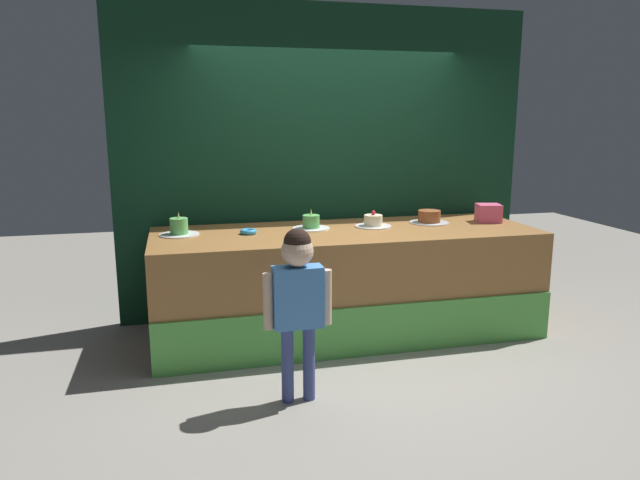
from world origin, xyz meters
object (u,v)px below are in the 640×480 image
child_figure (298,292)px  cake_far_right (429,218)px  donut (248,232)px  pink_box (488,213)px  cake_center_left (311,223)px  cake_far_left (179,228)px  cake_center_right (373,222)px

child_figure → cake_far_right: child_figure is taller
child_figure → donut: 1.24m
child_figure → pink_box: 2.45m
cake_center_left → donut: bearing=-170.0°
cake_center_left → cake_far_right: (1.13, 0.02, 0.00)m
child_figure → cake_far_right: 2.03m
cake_center_left → cake_far_right: cake_center_left is taller
child_figure → donut: bearing=97.9°
donut → child_figure: bearing=-82.1°
child_figure → cake_far_left: child_figure is taller
cake_far_left → cake_far_right: (2.25, 0.02, -0.01)m
donut → cake_far_right: bearing=3.9°
cake_far_right → donut: bearing=-176.1°
cake_center_left → pink_box: bearing=-2.0°
cake_center_left → cake_far_left: bearing=-179.7°
child_figure → cake_center_left: child_figure is taller
cake_center_right → donut: bearing=-176.6°
child_figure → cake_center_right: bearing=53.1°
child_figure → donut: (-0.17, 1.21, 0.18)m
donut → cake_center_left: 0.57m
cake_far_left → cake_center_left: size_ratio=1.00×
donut → cake_center_left: (0.56, 0.10, 0.03)m
cake_center_left → cake_center_right: bearing=-3.3°
pink_box → cake_center_right: pink_box is taller
child_figure → cake_far_right: (1.52, 1.33, 0.21)m
donut → cake_center_left: size_ratio=0.43×
cake_center_right → cake_far_right: cake_center_right is taller
pink_box → cake_center_right: 1.13m
cake_far_left → cake_center_left: cake_far_left is taller
pink_box → cake_far_right: pink_box is taller
cake_center_right → cake_far_right: bearing=4.9°
pink_box → cake_center_right: (-1.13, 0.03, -0.04)m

